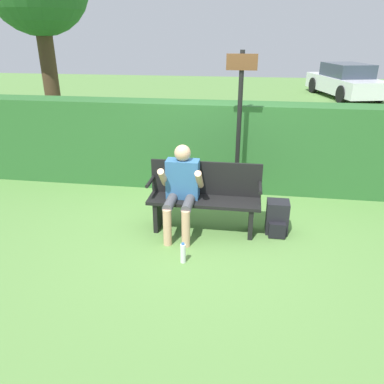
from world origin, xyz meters
name	(u,v)px	position (x,y,z in m)	size (l,w,h in m)	color
ground_plane	(204,230)	(0.00, 0.00, 0.00)	(40.00, 40.00, 0.00)	#5B8942
hedge_back	(216,146)	(0.00, 1.68, 0.75)	(12.00, 0.58, 1.49)	#2D662D
park_bench	(205,197)	(0.00, 0.06, 0.49)	(1.53, 0.42, 0.95)	black
person_seated	(181,186)	(-0.30, -0.07, 0.68)	(0.57, 0.66, 1.22)	#336699
backpack	(277,218)	(1.01, 0.09, 0.22)	(0.30, 0.35, 0.46)	black
water_bottle	(183,253)	(-0.15, -0.83, 0.13)	(0.07, 0.07, 0.27)	white
signpost	(239,120)	(0.40, 1.07, 1.35)	(0.45, 0.09, 2.35)	black
parked_car	(345,81)	(4.52, 12.64, 0.66)	(2.74, 4.70, 1.38)	silver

